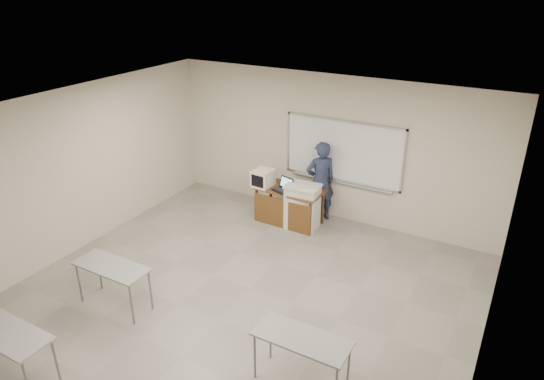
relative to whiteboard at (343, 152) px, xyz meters
The scene contains 10 objects.
floor 4.25m from the whiteboard, 94.32° to the right, with size 7.00×8.00×0.01m, color gray.
whiteboard is the anchor object (origin of this frame).
student_desks 5.39m from the whiteboard, 93.23° to the right, with size 4.40×2.20×0.73m.
instructor_desk 1.49m from the whiteboard, 137.28° to the right, with size 1.37×0.68×0.75m.
podium 1.36m from the whiteboard, 123.07° to the right, with size 0.67×0.49×0.94m.
crt_monitor 1.70m from the whiteboard, 150.37° to the right, with size 0.38×0.43×0.36m.
laptop 1.40m from the whiteboard, 140.00° to the right, with size 0.34×0.31×0.25m.
mouse 1.14m from the whiteboard, 136.15° to the right, with size 0.10×0.07×0.04m, color #B8BBC0.
keyboard 1.09m from the whiteboard, 111.51° to the right, with size 0.44×0.15×0.02m, color beige.
presenter 0.76m from the whiteboard, 145.40° to the right, with size 0.63×0.41×1.71m, color black.
Camera 1 is at (3.55, -4.69, 4.77)m, focal length 32.00 mm.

